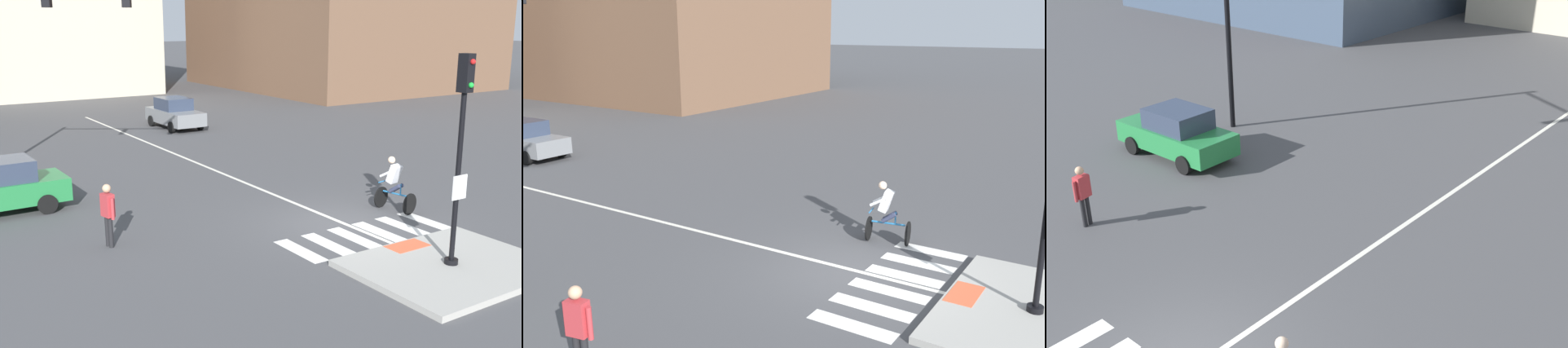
# 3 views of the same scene
# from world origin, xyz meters

# --- Properties ---
(crosswalk_stripe_a) EXTENTS (0.44, 1.80, 0.01)m
(crosswalk_stripe_a) POSITION_xyz_m (-2.25, -1.06, 0.00)
(crosswalk_stripe_a) COLOR silver
(crosswalk_stripe_a) RESTS_ON ground
(lane_centre_line) EXTENTS (0.14, 28.00, 0.01)m
(lane_centre_line) POSITION_xyz_m (0.10, 10.00, 0.00)
(lane_centre_line) COLOR silver
(lane_centre_line) RESTS_ON ground
(car_green_cross_left) EXTENTS (4.14, 1.92, 1.64)m
(car_green_cross_left) POSITION_xyz_m (-8.07, 6.38, 0.81)
(car_green_cross_left) COLOR #237A3D
(car_green_cross_left) RESTS_ON ground
(pedestrian_at_curb_left) EXTENTS (0.29, 0.54, 1.67)m
(pedestrian_at_curb_left) POSITION_xyz_m (-6.20, 1.84, 0.98)
(pedestrian_at_curb_left) COLOR black
(pedestrian_at_curb_left) RESTS_ON ground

